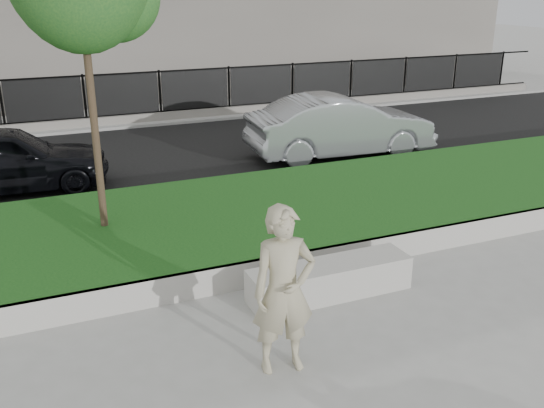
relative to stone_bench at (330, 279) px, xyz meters
name	(u,v)px	position (x,y,z in m)	size (l,w,h in m)	color
ground	(261,327)	(-1.19, -0.40, -0.24)	(90.00, 90.00, 0.00)	gray
grass_bank	(193,228)	(-1.19, 2.60, -0.04)	(34.00, 4.00, 0.40)	#0E3A11
grass_kerb	(233,277)	(-1.19, 0.64, -0.04)	(34.00, 0.08, 0.40)	#ADAAA2
street	(131,157)	(-1.19, 8.10, -0.22)	(34.00, 7.00, 0.04)	black
far_pavement	(104,120)	(-1.19, 12.60, -0.18)	(34.00, 3.00, 0.12)	gray
iron_fence	(107,110)	(-1.19, 11.60, 0.31)	(32.00, 0.30, 1.50)	slate
stone_bench	(330,279)	(0.00, 0.00, 0.00)	(2.30, 0.57, 0.47)	#ADAAA2
man	(284,291)	(-1.27, -1.27, 0.72)	(0.70, 0.46, 1.92)	tan
book	(282,266)	(-0.65, 0.16, 0.25)	(0.20, 0.15, 0.02)	beige
car_dark	(5,159)	(-3.98, 6.38, 0.48)	(1.60, 3.99, 1.36)	black
car_silver	(341,126)	(3.56, 6.11, 0.55)	(1.58, 4.52, 1.49)	gray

